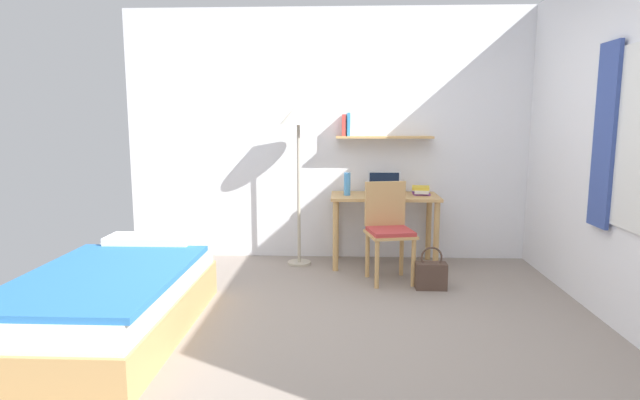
% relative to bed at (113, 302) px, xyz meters
% --- Properties ---
extents(ground_plane, '(5.28, 5.28, 0.00)m').
position_rel_bed_xyz_m(ground_plane, '(1.48, 0.14, -0.24)').
color(ground_plane, gray).
extents(wall_back, '(4.40, 0.27, 2.60)m').
position_rel_bed_xyz_m(wall_back, '(1.49, 2.17, 1.06)').
color(wall_back, white).
rests_on(wall_back, ground_plane).
extents(bed, '(0.99, 1.87, 0.54)m').
position_rel_bed_xyz_m(bed, '(0.00, 0.00, 0.00)').
color(bed, tan).
rests_on(bed, ground_plane).
extents(desk, '(1.07, 0.55, 0.72)m').
position_rel_bed_xyz_m(desk, '(1.98, 1.84, 0.35)').
color(desk, tan).
rests_on(desk, ground_plane).
extents(desk_chair, '(0.48, 0.48, 0.90)m').
position_rel_bed_xyz_m(desk_chair, '(1.98, 1.35, 0.26)').
color(desk_chair, tan).
rests_on(desk_chair, ground_plane).
extents(standing_lamp, '(0.37, 0.37, 1.64)m').
position_rel_bed_xyz_m(standing_lamp, '(1.12, 1.83, 1.19)').
color(standing_lamp, '#B2A893').
rests_on(standing_lamp, ground_plane).
extents(laptop, '(0.34, 0.23, 0.23)m').
position_rel_bed_xyz_m(laptop, '(1.99, 1.94, 0.54)').
color(laptop, '#B7BABF').
rests_on(laptop, desk).
extents(water_bottle, '(0.06, 0.06, 0.23)m').
position_rel_bed_xyz_m(water_bottle, '(1.60, 1.81, 0.60)').
color(water_bottle, '#4C99DB').
rests_on(water_bottle, desk).
extents(book_stack, '(0.20, 0.24, 0.08)m').
position_rel_bed_xyz_m(book_stack, '(2.35, 1.89, 0.52)').
color(book_stack, purple).
rests_on(book_stack, desk).
extents(handbag, '(0.27, 0.13, 0.38)m').
position_rel_bed_xyz_m(handbag, '(2.34, 1.09, -0.11)').
color(handbag, '#4C382D').
rests_on(handbag, ground_plane).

